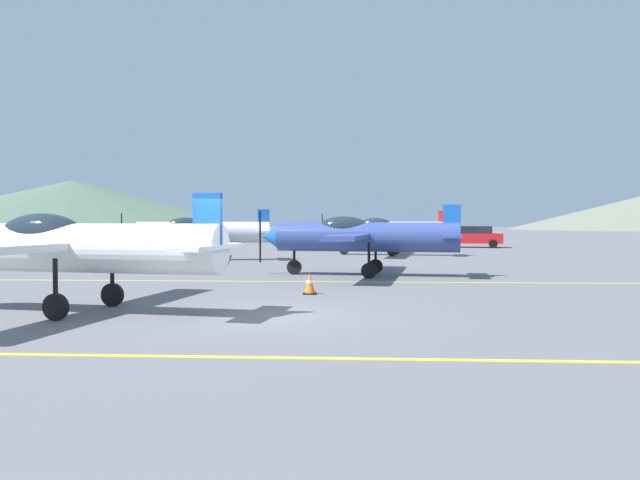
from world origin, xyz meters
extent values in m
plane|color=slate|center=(0.00, 0.00, 0.00)|extent=(400.00, 400.00, 0.00)
cube|color=yellow|center=(0.00, -4.26, 0.01)|extent=(80.00, 0.16, 0.01)
cube|color=yellow|center=(0.00, 7.57, 0.01)|extent=(80.00, 0.16, 0.01)
cylinder|color=white|center=(-3.94, 0.14, 1.43)|extent=(6.81, 2.13, 1.09)
ellipsoid|color=#1E2833|center=(-4.82, 0.28, 1.76)|extent=(2.09, 1.19, 0.89)
cube|color=white|center=(-4.33, 0.21, 1.48)|extent=(2.44, 8.77, 0.16)
cube|color=white|center=(-0.91, -0.34, 1.48)|extent=(1.09, 2.65, 0.10)
cube|color=blue|center=(-0.91, -0.34, 2.03)|extent=(0.63, 0.21, 1.19)
cylinder|color=black|center=(-3.57, 1.19, 0.77)|extent=(0.10, 0.10, 0.99)
cylinder|color=black|center=(-3.57, 1.19, 0.28)|extent=(0.57, 0.20, 0.55)
cylinder|color=black|center=(-3.91, -0.96, 0.77)|extent=(0.10, 0.10, 0.99)
cylinder|color=black|center=(-3.91, -0.96, 0.28)|extent=(0.57, 0.20, 0.55)
cylinder|color=#33478C|center=(2.59, 10.03, 1.43)|extent=(6.81, 1.98, 1.09)
cone|color=blue|center=(-1.09, 10.53, 1.43)|extent=(0.81, 1.01, 0.92)
cube|color=black|center=(-1.48, 10.58, 1.43)|extent=(0.06, 0.12, 1.98)
ellipsoid|color=#1E2833|center=(1.71, 10.15, 1.76)|extent=(2.08, 1.15, 0.89)
cube|color=#33478C|center=(2.20, 10.09, 1.48)|extent=(2.25, 8.77, 0.16)
cube|color=#33478C|center=(5.63, 9.62, 1.48)|extent=(1.03, 2.64, 0.10)
cube|color=blue|center=(5.63, 9.62, 2.03)|extent=(0.63, 0.20, 1.19)
cylinder|color=black|center=(-0.16, 10.41, 0.77)|extent=(0.10, 0.10, 0.99)
cylinder|color=black|center=(-0.16, 10.41, 0.28)|extent=(0.56, 0.19, 0.55)
cylinder|color=black|center=(2.93, 11.09, 0.77)|extent=(0.10, 0.10, 0.99)
cylinder|color=black|center=(2.93, 11.09, 0.28)|extent=(0.56, 0.19, 0.55)
cylinder|color=black|center=(2.64, 8.93, 0.77)|extent=(0.10, 0.10, 0.99)
cylinder|color=black|center=(2.64, 8.93, 0.28)|extent=(0.56, 0.19, 0.55)
cylinder|color=silver|center=(-5.68, 18.84, 1.43)|extent=(6.81, 2.25, 1.09)
cone|color=blue|center=(-9.33, 18.19, 1.43)|extent=(0.84, 1.03, 0.92)
cube|color=black|center=(-9.72, 18.12, 1.43)|extent=(0.06, 0.12, 1.98)
ellipsoid|color=#1E2833|center=(-6.55, 18.68, 1.76)|extent=(2.10, 1.22, 0.89)
cube|color=silver|center=(-6.07, 18.77, 1.48)|extent=(2.60, 8.76, 0.16)
cube|color=silver|center=(-2.66, 19.38, 1.48)|extent=(1.13, 2.65, 0.10)
cube|color=blue|center=(-2.66, 19.38, 2.03)|extent=(0.63, 0.23, 1.19)
cylinder|color=black|center=(-8.40, 18.35, 0.77)|extent=(0.10, 0.10, 0.99)
cylinder|color=black|center=(-8.40, 18.35, 0.28)|extent=(0.57, 0.21, 0.55)
cylinder|color=black|center=(-5.67, 19.94, 0.77)|extent=(0.10, 0.10, 0.99)
cylinder|color=black|center=(-5.67, 19.94, 0.28)|extent=(0.57, 0.21, 0.55)
cylinder|color=black|center=(-5.29, 17.80, 0.77)|extent=(0.10, 0.10, 0.99)
cylinder|color=black|center=(-5.29, 17.80, 0.28)|extent=(0.57, 0.21, 0.55)
cylinder|color=silver|center=(4.16, 24.09, 1.43)|extent=(6.81, 2.11, 1.09)
cone|color=red|center=(0.49, 24.66, 1.43)|extent=(0.83, 1.02, 0.92)
cube|color=black|center=(0.10, 24.72, 1.43)|extent=(0.06, 0.12, 1.98)
ellipsoid|color=#1E2833|center=(3.28, 24.23, 1.76)|extent=(2.09, 1.18, 0.89)
cube|color=silver|center=(3.77, 24.15, 1.48)|extent=(2.41, 8.77, 0.16)
cube|color=silver|center=(7.19, 23.62, 1.48)|extent=(1.08, 2.65, 0.10)
cube|color=red|center=(7.19, 23.62, 2.03)|extent=(0.63, 0.21, 1.19)
cylinder|color=black|center=(1.42, 24.52, 0.77)|extent=(0.10, 0.10, 0.99)
cylinder|color=black|center=(1.42, 24.52, 0.28)|extent=(0.57, 0.20, 0.55)
cylinder|color=black|center=(4.52, 25.14, 0.77)|extent=(0.10, 0.10, 0.99)
cylinder|color=black|center=(4.52, 25.14, 0.28)|extent=(0.57, 0.20, 0.55)
cylinder|color=black|center=(4.18, 22.99, 0.77)|extent=(0.10, 0.10, 0.99)
cylinder|color=black|center=(4.18, 22.99, 0.28)|extent=(0.57, 0.20, 0.55)
cube|color=red|center=(11.02, 35.56, 0.70)|extent=(4.56, 2.58, 0.75)
cube|color=black|center=(11.17, 35.53, 1.35)|extent=(2.66, 2.01, 0.55)
cylinder|color=black|center=(9.80, 36.71, 0.32)|extent=(0.67, 0.34, 0.64)
cylinder|color=black|center=(9.46, 34.95, 0.32)|extent=(0.67, 0.34, 0.64)
cylinder|color=black|center=(12.59, 36.18, 0.32)|extent=(0.67, 0.34, 0.64)
cylinder|color=black|center=(12.25, 34.41, 0.32)|extent=(0.67, 0.34, 0.64)
cube|color=black|center=(0.92, 4.00, 0.02)|extent=(0.36, 0.36, 0.04)
cone|color=orange|center=(0.92, 4.00, 0.32)|extent=(0.29, 0.29, 0.55)
cylinder|color=white|center=(0.92, 4.00, 0.34)|extent=(0.20, 0.20, 0.08)
cone|color=#4C6651|center=(-62.53, 128.32, 5.62)|extent=(86.51, 86.51, 11.23)
camera|label=1|loc=(2.26, -13.63, 2.04)|focal=35.94mm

